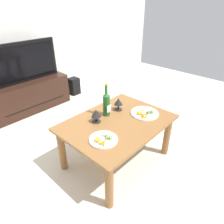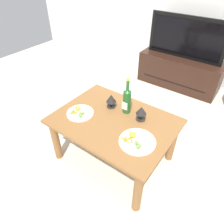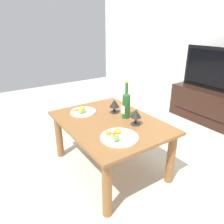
{
  "view_description": "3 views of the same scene",
  "coord_description": "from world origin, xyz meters",
  "px_view_note": "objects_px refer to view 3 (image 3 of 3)",
  "views": [
    {
      "loc": [
        -1.23,
        -1.07,
        1.53
      ],
      "look_at": [
        -0.02,
        0.05,
        0.58
      ],
      "focal_mm": 32.37,
      "sensor_mm": 36.0,
      "label": 1
    },
    {
      "loc": [
        0.8,
        -1.12,
        1.65
      ],
      "look_at": [
        -0.04,
        0.03,
        0.54
      ],
      "focal_mm": 33.34,
      "sensor_mm": 36.0,
      "label": 2
    },
    {
      "loc": [
        1.41,
        -0.92,
        1.27
      ],
      "look_at": [
        -0.02,
        0.04,
        0.56
      ],
      "focal_mm": 34.08,
      "sensor_mm": 36.0,
      "label": 3
    }
  ],
  "objects_px": {
    "dinner_plate_left": "(83,111)",
    "dinner_plate_right": "(119,137)",
    "goblet_left": "(114,104)",
    "goblet_right": "(136,114)",
    "wine_bottle": "(126,104)",
    "tv_screen": "(221,70)",
    "tv_stand": "(214,107)",
    "dining_table": "(110,130)"
  },
  "relations": [
    {
      "from": "tv_stand",
      "to": "dinner_plate_right",
      "type": "relative_size",
      "value": 4.07
    },
    {
      "from": "dining_table",
      "to": "wine_bottle",
      "type": "xyz_separation_m",
      "value": [
        0.02,
        0.16,
        0.22
      ]
    },
    {
      "from": "goblet_left",
      "to": "dinner_plate_right",
      "type": "bearing_deg",
      "value": -30.33
    },
    {
      "from": "goblet_left",
      "to": "goblet_right",
      "type": "bearing_deg",
      "value": 0.0
    },
    {
      "from": "dining_table",
      "to": "dinner_plate_left",
      "type": "xyz_separation_m",
      "value": [
        -0.3,
        -0.11,
        0.1
      ]
    },
    {
      "from": "dinner_plate_right",
      "to": "dinner_plate_left",
      "type": "bearing_deg",
      "value": 179.99
    },
    {
      "from": "tv_screen",
      "to": "dinner_plate_right",
      "type": "xyz_separation_m",
      "value": [
        0.35,
        -1.84,
        -0.23
      ]
    },
    {
      "from": "dining_table",
      "to": "tv_stand",
      "type": "distance_m",
      "value": 1.74
    },
    {
      "from": "goblet_left",
      "to": "dinner_plate_left",
      "type": "height_order",
      "value": "goblet_left"
    },
    {
      "from": "goblet_left",
      "to": "dinner_plate_left",
      "type": "distance_m",
      "value": 0.31
    },
    {
      "from": "goblet_left",
      "to": "dining_table",
      "type": "bearing_deg",
      "value": -46.43
    },
    {
      "from": "wine_bottle",
      "to": "tv_screen",
      "type": "bearing_deg",
      "value": 92.69
    },
    {
      "from": "goblet_left",
      "to": "goblet_right",
      "type": "height_order",
      "value": "goblet_right"
    },
    {
      "from": "dining_table",
      "to": "dinner_plate_right",
      "type": "xyz_separation_m",
      "value": [
        0.3,
        -0.11,
        0.1
      ]
    },
    {
      "from": "goblet_right",
      "to": "dinner_plate_left",
      "type": "distance_m",
      "value": 0.54
    },
    {
      "from": "tv_stand",
      "to": "wine_bottle",
      "type": "distance_m",
      "value": 1.62
    },
    {
      "from": "tv_screen",
      "to": "wine_bottle",
      "type": "distance_m",
      "value": 1.57
    },
    {
      "from": "tv_stand",
      "to": "goblet_left",
      "type": "height_order",
      "value": "goblet_left"
    },
    {
      "from": "goblet_right",
      "to": "dinner_plate_left",
      "type": "height_order",
      "value": "goblet_right"
    },
    {
      "from": "goblet_left",
      "to": "goblet_right",
      "type": "xyz_separation_m",
      "value": [
        0.32,
        0.0,
        0.0
      ]
    },
    {
      "from": "tv_stand",
      "to": "goblet_left",
      "type": "xyz_separation_m",
      "value": [
        -0.08,
        -1.59,
        0.35
      ]
    },
    {
      "from": "dining_table",
      "to": "tv_stand",
      "type": "height_order",
      "value": "dining_table"
    },
    {
      "from": "dining_table",
      "to": "wine_bottle",
      "type": "bearing_deg",
      "value": 82.7
    },
    {
      "from": "dining_table",
      "to": "dinner_plate_left",
      "type": "height_order",
      "value": "dinner_plate_left"
    },
    {
      "from": "tv_stand",
      "to": "tv_screen",
      "type": "relative_size",
      "value": 1.11
    },
    {
      "from": "tv_screen",
      "to": "wine_bottle",
      "type": "bearing_deg",
      "value": -87.31
    },
    {
      "from": "wine_bottle",
      "to": "dinner_plate_left",
      "type": "bearing_deg",
      "value": -139.49
    },
    {
      "from": "tv_stand",
      "to": "goblet_right",
      "type": "distance_m",
      "value": 1.64
    },
    {
      "from": "dining_table",
      "to": "goblet_right",
      "type": "bearing_deg",
      "value": 38.89
    },
    {
      "from": "tv_screen",
      "to": "tv_stand",
      "type": "bearing_deg",
      "value": 90.0
    },
    {
      "from": "wine_bottle",
      "to": "dinner_plate_left",
      "type": "xyz_separation_m",
      "value": [
        -0.32,
        -0.27,
        -0.12
      ]
    },
    {
      "from": "dinner_plate_left",
      "to": "dinner_plate_right",
      "type": "bearing_deg",
      "value": -0.01
    },
    {
      "from": "goblet_left",
      "to": "dinner_plate_right",
      "type": "distance_m",
      "value": 0.51
    },
    {
      "from": "tv_screen",
      "to": "dinner_plate_right",
      "type": "distance_m",
      "value": 1.88
    },
    {
      "from": "dining_table",
      "to": "goblet_right",
      "type": "height_order",
      "value": "goblet_right"
    },
    {
      "from": "dinner_plate_left",
      "to": "tv_screen",
      "type": "bearing_deg",
      "value": 82.44
    },
    {
      "from": "goblet_right",
      "to": "dinner_plate_left",
      "type": "relative_size",
      "value": 0.55
    },
    {
      "from": "wine_bottle",
      "to": "dinner_plate_left",
      "type": "distance_m",
      "value": 0.43
    },
    {
      "from": "dinner_plate_left",
      "to": "dinner_plate_right",
      "type": "distance_m",
      "value": 0.59
    },
    {
      "from": "tv_stand",
      "to": "dinner_plate_right",
      "type": "distance_m",
      "value": 1.89
    },
    {
      "from": "tv_stand",
      "to": "dinner_plate_left",
      "type": "bearing_deg",
      "value": -97.55
    },
    {
      "from": "goblet_right",
      "to": "wine_bottle",
      "type": "bearing_deg",
      "value": 173.46
    }
  ]
}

